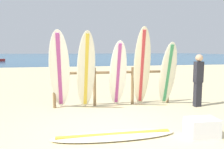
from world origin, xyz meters
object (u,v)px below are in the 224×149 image
object	(u,v)px
surfboard_leaning_left	(86,70)
surfboard_rack	(114,81)
surfboard_leaning_center_left	(118,75)
surfboard_leaning_center	(142,67)
cooler_box	(202,127)
beachgoer_standing	(198,78)
surfboard_leaning_far_left	(59,71)
surfboard_lying_on_sand	(115,135)
surfboard_leaning_center_right	(168,74)

from	to	relation	value
surfboard_leaning_left	surfboard_rack	bearing A→B (deg)	17.21
surfboard_leaning_left	surfboard_leaning_center_left	xyz separation A→B (m)	(0.92, -0.05, -0.13)
surfboard_leaning_center	cooler_box	bearing A→B (deg)	-79.65
surfboard_rack	surfboard_leaning_center_left	distance (m)	0.40
beachgoer_standing	cooler_box	xyz separation A→B (m)	(-1.21, -2.05, -0.68)
surfboard_leaning_left	cooler_box	world-z (taller)	surfboard_leaning_left
surfboard_leaning_center_left	surfboard_leaning_far_left	bearing A→B (deg)	179.74
surfboard_rack	beachgoer_standing	bearing A→B (deg)	-15.00
surfboard_lying_on_sand	beachgoer_standing	world-z (taller)	beachgoer_standing
surfboard_lying_on_sand	beachgoer_standing	size ratio (longest dim) A/B	1.56
surfboard_rack	cooler_box	world-z (taller)	surfboard_rack
surfboard_leaning_center_left	cooler_box	size ratio (longest dim) A/B	3.28
surfboard_rack	surfboard_leaning_center_left	world-z (taller)	surfboard_leaning_center_left
surfboard_leaning_center_left	surfboard_lying_on_sand	world-z (taller)	surfboard_leaning_center_left
surfboard_leaning_far_left	surfboard_leaning_left	distance (m)	0.74
surfboard_lying_on_sand	cooler_box	world-z (taller)	cooler_box
surfboard_leaning_center_left	surfboard_leaning_center_right	bearing A→B (deg)	-2.07
beachgoer_standing	cooler_box	distance (m)	2.47
surfboard_leaning_far_left	surfboard_lying_on_sand	bearing A→B (deg)	-61.85
surfboard_rack	surfboard_leaning_far_left	bearing A→B (deg)	-168.97
surfboard_leaning_center	beachgoer_standing	size ratio (longest dim) A/B	1.50
surfboard_leaning_left	surfboard_leaning_center_right	xyz separation A→B (m)	(2.45, -0.11, -0.15)
surfboard_leaning_left	surfboard_leaning_far_left	bearing A→B (deg)	-176.54
surfboard_rack	surfboard_leaning_center_right	distance (m)	1.65
surfboard_leaning_center_right	beachgoer_standing	world-z (taller)	surfboard_leaning_center_right
surfboard_leaning_left	surfboard_lying_on_sand	bearing A→B (deg)	-79.73
surfboard_leaning_center	cooler_box	distance (m)	2.63
surfboard_rack	surfboard_leaning_center_left	size ratio (longest dim) A/B	1.86
surfboard_leaning_left	beachgoer_standing	world-z (taller)	surfboard_leaning_left
cooler_box	surfboard_leaning_center	bearing A→B (deg)	102.19
surfboard_leaning_center_left	surfboard_leaning_center	world-z (taller)	surfboard_leaning_center
surfboard_leaning_center_right	surfboard_lying_on_sand	world-z (taller)	surfboard_leaning_center_right
surfboard_leaning_center	cooler_box	xyz separation A→B (m)	(0.44, -2.39, -1.00)
surfboard_rack	surfboard_leaning_center_right	world-z (taller)	surfboard_leaning_center_right
surfboard_rack	surfboard_lying_on_sand	world-z (taller)	surfboard_rack
surfboard_leaning_center	surfboard_lying_on_sand	world-z (taller)	surfboard_leaning_center
surfboard_leaning_far_left	surfboard_leaning_center_left	distance (m)	1.66
surfboard_leaning_center_right	surfboard_rack	bearing A→B (deg)	166.74
surfboard_leaning_far_left	surfboard_leaning_left	world-z (taller)	surfboard_leaning_left
surfboard_leaning_far_left	surfboard_leaning_center_right	world-z (taller)	surfboard_leaning_far_left
cooler_box	surfboard_lying_on_sand	bearing A→B (deg)	172.42
surfboard_rack	cooler_box	size ratio (longest dim) A/B	6.11
surfboard_leaning_far_left	surfboard_leaning_left	bearing A→B (deg)	3.46
surfboard_leaning_left	surfboard_leaning_center_right	world-z (taller)	surfboard_leaning_left
surfboard_leaning_center_left	surfboard_lying_on_sand	bearing A→B (deg)	-104.13
surfboard_leaning_center_right	surfboard_lying_on_sand	distance (m)	3.05
surfboard_lying_on_sand	surfboard_leaning_center	bearing A→B (deg)	59.12
surfboard_lying_on_sand	cooler_box	size ratio (longest dim) A/B	4.09
surfboard_leaning_center_left	surfboard_leaning_center_right	world-z (taller)	surfboard_leaning_center_left
surfboard_leaning_left	beachgoer_standing	xyz separation A→B (m)	(3.30, -0.39, -0.25)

